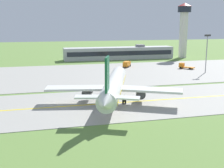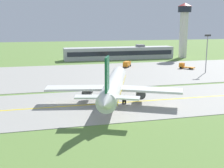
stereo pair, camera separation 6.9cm
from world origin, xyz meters
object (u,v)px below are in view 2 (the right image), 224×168
(airplane_lead, at_px, (114,86))
(service_truck_baggage, at_px, (127,64))
(apron_light_mast, at_px, (207,49))
(control_tower, at_px, (184,25))
(service_truck_fuel, at_px, (185,66))

(airplane_lead, distance_m, service_truck_baggage, 57.73)
(apron_light_mast, bearing_deg, control_tower, 72.04)
(airplane_lead, relative_size, apron_light_mast, 2.61)
(apron_light_mast, bearing_deg, service_truck_fuel, 104.80)
(control_tower, height_order, apron_light_mast, control_tower)
(apron_light_mast, bearing_deg, airplane_lead, -144.21)
(service_truck_fuel, bearing_deg, airplane_lead, -133.93)
(airplane_lead, relative_size, control_tower, 1.29)
(airplane_lead, relative_size, service_truck_baggage, 6.23)
(airplane_lead, bearing_deg, control_tower, 53.22)
(service_truck_baggage, height_order, control_tower, control_tower)
(apron_light_mast, bearing_deg, service_truck_baggage, 139.43)
(service_truck_baggage, height_order, apron_light_mast, apron_light_mast)
(service_truck_fuel, bearing_deg, service_truck_baggage, 155.10)
(service_truck_fuel, bearing_deg, control_tower, 63.51)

